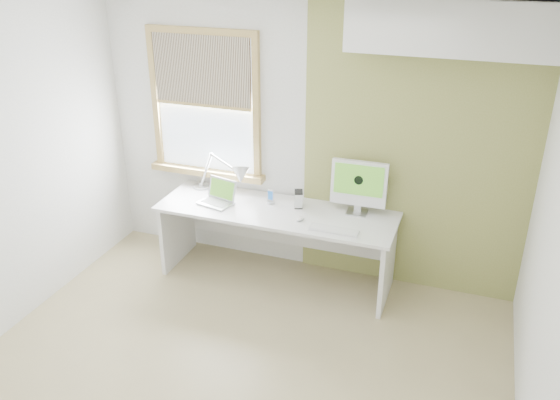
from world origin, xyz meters
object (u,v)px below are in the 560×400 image
at_px(desk, 279,226).
at_px(laptop, 218,197).
at_px(external_drive, 299,199).
at_px(imac, 359,184).
at_px(desk_lamp, 233,176).

distance_m(desk, laptop, 0.63).
bearing_deg(desk, laptop, -171.13).
relative_size(external_drive, imac, 0.31).
height_order(external_drive, imac, imac).
distance_m(desk_lamp, imac, 1.21).
relative_size(laptop, external_drive, 2.32).
height_order(desk, desk_lamp, desk_lamp).
bearing_deg(imac, desk_lamp, -178.32).
relative_size(desk_lamp, laptop, 1.89).
bearing_deg(laptop, desk_lamp, 71.36).
bearing_deg(external_drive, desk_lamp, 177.48).
bearing_deg(external_drive, desk, -155.00).
relative_size(desk, imac, 4.39).
xyz_separation_m(laptop, imac, (1.28, 0.23, 0.22)).
bearing_deg(desk_lamp, desk, -12.11).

